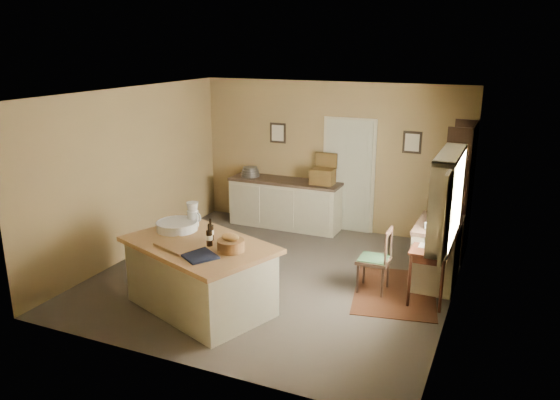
# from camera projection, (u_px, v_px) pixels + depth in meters

# --- Properties ---
(ground) EXTENTS (5.00, 5.00, 0.00)m
(ground) POSITION_uv_depth(u_px,v_px,m) (275.00, 277.00, 8.13)
(ground) COLOR brown
(ground) RESTS_ON ground
(wall_back) EXTENTS (5.00, 0.10, 2.70)m
(wall_back) POSITION_uv_depth(u_px,v_px,m) (331.00, 157.00, 9.95)
(wall_back) COLOR olive
(wall_back) RESTS_ON ground
(wall_front) EXTENTS (5.00, 0.10, 2.70)m
(wall_front) POSITION_uv_depth(u_px,v_px,m) (174.00, 248.00, 5.55)
(wall_front) COLOR olive
(wall_front) RESTS_ON ground
(wall_left) EXTENTS (0.10, 5.00, 2.70)m
(wall_left) POSITION_uv_depth(u_px,v_px,m) (132.00, 173.00, 8.72)
(wall_left) COLOR olive
(wall_left) RESTS_ON ground
(wall_right) EXTENTS (0.10, 5.00, 2.70)m
(wall_right) POSITION_uv_depth(u_px,v_px,m) (458.00, 210.00, 6.79)
(wall_right) COLOR olive
(wall_right) RESTS_ON ground
(ceiling) EXTENTS (5.00, 5.00, 0.00)m
(ceiling) POSITION_uv_depth(u_px,v_px,m) (275.00, 93.00, 7.37)
(ceiling) COLOR silver
(ceiling) RESTS_ON wall_back
(door) EXTENTS (0.97, 0.06, 2.11)m
(door) POSITION_uv_depth(u_px,v_px,m) (348.00, 174.00, 9.87)
(door) COLOR #B9B99D
(door) RESTS_ON ground
(framed_prints) EXTENTS (2.82, 0.02, 0.38)m
(framed_prints) POSITION_uv_depth(u_px,v_px,m) (342.00, 137.00, 9.75)
(framed_prints) COLOR black
(framed_prints) RESTS_ON ground
(window) EXTENTS (0.25, 1.99, 1.12)m
(window) POSITION_uv_depth(u_px,v_px,m) (451.00, 198.00, 6.59)
(window) COLOR beige
(window) RESTS_ON ground
(work_island) EXTENTS (2.22, 1.84, 1.20)m
(work_island) POSITION_uv_depth(u_px,v_px,m) (200.00, 273.00, 7.06)
(work_island) COLOR beige
(work_island) RESTS_ON ground
(sideboard) EXTENTS (2.12, 0.60, 1.18)m
(sideboard) POSITION_uv_depth(u_px,v_px,m) (286.00, 202.00, 10.22)
(sideboard) COLOR beige
(sideboard) RESTS_ON ground
(rug) EXTENTS (1.38, 1.78, 0.01)m
(rug) POSITION_uv_depth(u_px,v_px,m) (395.00, 292.00, 7.62)
(rug) COLOR #4A2612
(rug) RESTS_ON ground
(writing_desk) EXTENTS (0.49, 0.80, 0.82)m
(writing_desk) POSITION_uv_depth(u_px,v_px,m) (431.00, 253.00, 7.27)
(writing_desk) COLOR #37190F
(writing_desk) RESTS_ON ground
(desk_chair) EXTENTS (0.43, 0.43, 0.91)m
(desk_chair) POSITION_uv_depth(u_px,v_px,m) (374.00, 260.00, 7.55)
(desk_chair) COLOR black
(desk_chair) RESTS_ON ground
(right_cabinet) EXTENTS (0.60, 1.08, 0.99)m
(right_cabinet) POSITION_uv_depth(u_px,v_px,m) (436.00, 252.00, 7.83)
(right_cabinet) COLOR beige
(right_cabinet) RESTS_ON ground
(shelving_unit) EXTENTS (0.37, 0.97, 2.16)m
(shelving_unit) POSITION_uv_depth(u_px,v_px,m) (461.00, 191.00, 8.68)
(shelving_unit) COLOR black
(shelving_unit) RESTS_ON ground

